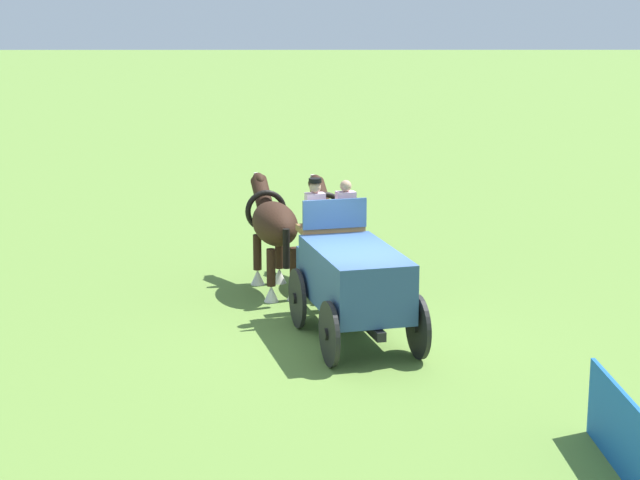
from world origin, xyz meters
The scene contains 5 objects.
ground_plane centered at (0.00, 0.00, 0.00)m, with size 220.00×220.00×0.00m, color olive.
show_wagon centered at (0.17, 0.04, 1.15)m, with size 5.71×2.44×2.71m.
draft_horse_near centered at (3.47, 1.58, 1.39)m, with size 2.95×1.34×2.27m.
draft_horse_off centered at (3.80, 0.32, 1.31)m, with size 2.94×1.33×2.17m.
sponsor_banner centered at (-5.68, -3.24, 0.55)m, with size 3.20×0.06×1.10m, color #1959B2.
Camera 1 is at (-18.22, 0.70, 6.01)m, focal length 59.92 mm.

